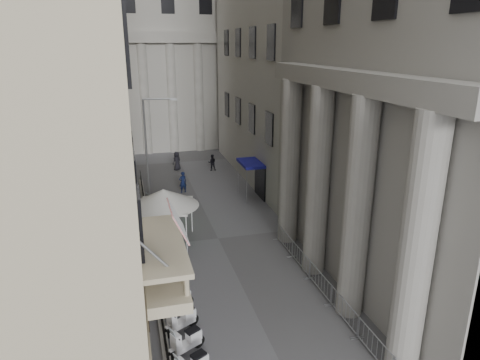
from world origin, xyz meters
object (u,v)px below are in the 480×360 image
object	(u,v)px
security_tent	(158,196)
pedestrian_b	(212,162)
street_lamp	(150,140)
info_kiosk	(153,219)
pedestrian_a	(183,182)

from	to	relation	value
security_tent	pedestrian_b	world-z (taller)	security_tent
street_lamp	info_kiosk	distance (m)	7.77
pedestrian_a	pedestrian_b	world-z (taller)	pedestrian_a
street_lamp	pedestrian_a	world-z (taller)	street_lamp
pedestrian_a	pedestrian_b	xyz separation A→B (m)	(3.65, 5.80, -0.10)
street_lamp	pedestrian_b	distance (m)	9.81
security_tent	pedestrian_a	distance (m)	9.27
street_lamp	pedestrian_b	bearing A→B (deg)	52.18
info_kiosk	pedestrian_b	size ratio (longest dim) A/B	1.16
info_kiosk	pedestrian_b	distance (m)	14.84
security_tent	pedestrian_a	world-z (taller)	security_tent
pedestrian_a	pedestrian_b	size ratio (longest dim) A/B	1.12
security_tent	street_lamp	bearing A→B (deg)	89.14
security_tent	info_kiosk	bearing A→B (deg)	105.37
security_tent	pedestrian_a	xyz separation A→B (m)	(2.64, 8.65, -2.02)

